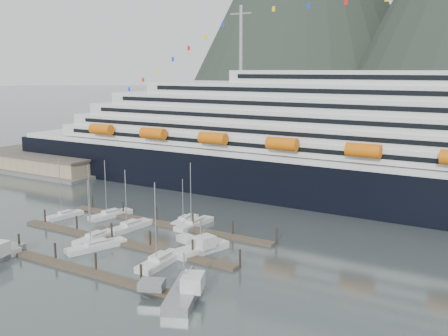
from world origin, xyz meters
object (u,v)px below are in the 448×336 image
at_px(sailboat_g, 194,224).
at_px(sailboat_a, 65,215).
at_px(trawler_d, 183,291).
at_px(trawler_e, 200,247).
at_px(warehouse, 43,163).
at_px(cruise_ship, 396,154).
at_px(sailboat_b, 95,238).
at_px(sailboat_h, 160,262).
at_px(sailboat_c, 130,227).
at_px(sailboat_e, 111,215).
at_px(sailboat_f, 185,221).
at_px(sailboat_d, 96,247).

bearing_deg(sailboat_g, sailboat_a, 111.91).
height_order(trawler_d, trawler_e, trawler_d).
bearing_deg(warehouse, cruise_ship, 7.23).
bearing_deg(sailboat_b, sailboat_h, -101.12).
bearing_deg(sailboat_c, cruise_ship, -37.34).
distance_m(warehouse, trawler_e, 89.10).
relative_size(sailboat_e, sailboat_f, 1.33).
bearing_deg(trawler_e, sailboat_h, -179.97).
bearing_deg(sailboat_f, sailboat_c, 139.37).
relative_size(sailboat_f, trawler_e, 0.89).
bearing_deg(sailboat_a, warehouse, 63.71).
relative_size(trawler_d, trawler_e, 1.17).
xyz_separation_m(warehouse, trawler_d, (89.87, -51.43, -1.34)).
bearing_deg(sailboat_e, trawler_d, -112.16).
height_order(sailboat_f, sailboat_h, sailboat_h).
bearing_deg(sailboat_b, trawler_e, -77.06).
relative_size(warehouse, sailboat_h, 3.26).
relative_size(sailboat_b, sailboat_c, 1.16).
relative_size(sailboat_d, sailboat_g, 0.95).
bearing_deg(sailboat_c, warehouse, 67.38).
relative_size(warehouse, sailboat_f, 4.85).
distance_m(warehouse, sailboat_a, 56.11).
bearing_deg(sailboat_c, trawler_d, -122.33).
bearing_deg(sailboat_b, sailboat_d, -132.47).
height_order(sailboat_e, sailboat_g, sailboat_g).
relative_size(cruise_ship, sailboat_f, 22.15).
distance_m(sailboat_a, sailboat_e, 9.47).
xyz_separation_m(sailboat_a, trawler_e, (36.09, -2.82, 0.45)).
height_order(sailboat_d, sailboat_h, sailboat_h).
relative_size(warehouse, sailboat_d, 3.62).
height_order(cruise_ship, warehouse, cruise_ship).
height_order(sailboat_g, trawler_e, sailboat_g).
bearing_deg(sailboat_d, sailboat_b, 67.01).
height_order(warehouse, sailboat_f, sailboat_f).
height_order(sailboat_b, sailboat_h, sailboat_b).
relative_size(sailboat_d, sailboat_h, 0.90).
relative_size(sailboat_a, sailboat_d, 1.01).
bearing_deg(trawler_d, sailboat_h, 29.02).
relative_size(sailboat_b, sailboat_d, 1.13).
bearing_deg(sailboat_h, sailboat_f, 22.12).
bearing_deg(trawler_e, sailboat_b, 118.96).
height_order(sailboat_e, trawler_d, sailboat_e).
bearing_deg(sailboat_a, sailboat_f, -57.62).
distance_m(warehouse, sailboat_f, 72.83).
relative_size(warehouse, sailboat_g, 3.45).
xyz_separation_m(cruise_ship, sailboat_g, (-29.74, -36.37, -11.63)).
distance_m(warehouse, sailboat_h, 90.60).
bearing_deg(sailboat_d, sailboat_a, 80.67).
relative_size(warehouse, sailboat_c, 3.73).
relative_size(sailboat_a, trawler_e, 1.20).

